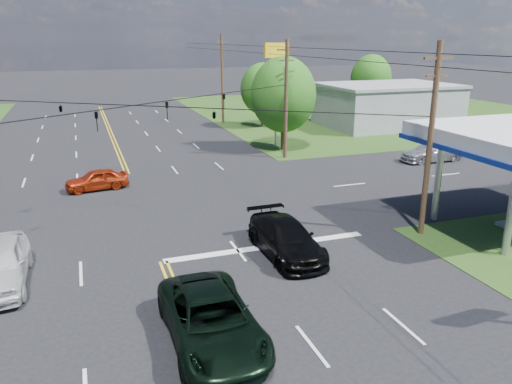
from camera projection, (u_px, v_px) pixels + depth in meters
name	position (u px, v px, depth m)	size (l,w,h in m)	color
ground	(141.00, 207.00, 29.51)	(280.00, 280.00, 0.00)	black
grass_ne	(367.00, 110.00, 69.48)	(46.00, 48.00, 0.03)	#284014
stop_bar	(268.00, 247.00, 23.90)	(10.00, 0.50, 0.02)	silver
retail_ne	(387.00, 106.00, 56.43)	(14.00, 10.00, 4.40)	gray
pole_se	(430.00, 139.00, 24.09)	(1.60, 0.28, 9.50)	#432A1C
pole_ne	(286.00, 98.00, 40.31)	(1.60, 0.28, 9.50)	#432A1C
pole_right_far	(222.00, 78.00, 57.35)	(1.60, 0.28, 10.00)	#432A1C
span_wire_signals	(134.00, 105.00, 27.74)	(26.00, 18.00, 1.13)	black
power_lines	(134.00, 58.00, 25.17)	(26.04, 100.00, 0.64)	black
tree_right_a	(283.00, 95.00, 43.34)	(5.70, 5.70, 8.18)	#432A1C
tree_right_b	(263.00, 89.00, 55.14)	(4.94, 4.94, 7.09)	#432A1C
tree_far_r	(371.00, 78.00, 66.02)	(5.32, 5.32, 7.63)	#432A1C
pickup_dkgreen	(211.00, 320.00, 16.17)	(2.76, 5.99, 1.66)	black
suv_black	(286.00, 238.00, 22.88)	(2.24, 5.52, 1.60)	black
sedan_red	(97.00, 179.00, 32.79)	(1.62, 4.02, 1.37)	#98240B
sedan_far	(432.00, 152.00, 40.41)	(2.15, 5.29, 1.54)	#B7B7BC
polesign_ne	(276.00, 65.00, 43.70)	(2.51, 0.87, 9.21)	#A5A5AA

